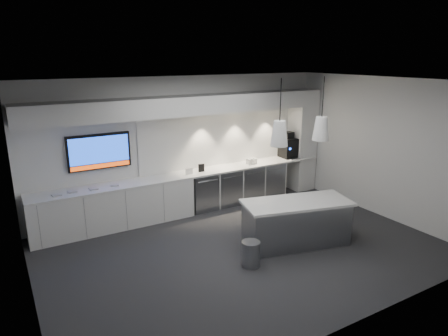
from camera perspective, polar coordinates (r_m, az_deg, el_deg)
floor at (r=7.47m, az=2.90°, el=-11.46°), size 7.00×7.00×0.00m
ceiling at (r=6.66m, az=3.26°, el=12.17°), size 7.00×7.00×0.00m
wall_back at (r=9.04m, az=-5.67°, el=3.46°), size 7.00×0.00×7.00m
wall_front at (r=5.13m, az=18.68°, el=-7.01°), size 7.00×0.00×7.00m
wall_left at (r=5.86m, az=-27.00°, el=-5.09°), size 0.00×7.00×7.00m
wall_right at (r=9.26m, az=21.52°, el=2.72°), size 0.00×7.00×7.00m
back_counter at (r=8.91m, az=-4.69°, el=-0.82°), size 6.80×0.65×0.04m
left_base_cabinets at (r=8.49m, az=-15.36°, el=-5.41°), size 3.30×0.63×0.86m
fridge_unit_a at (r=9.15m, az=-3.21°, el=-3.33°), size 0.60×0.61×0.85m
fridge_unit_b at (r=9.44m, az=0.19°, el=-2.70°), size 0.60×0.61×0.85m
fridge_unit_c at (r=9.76m, az=3.39°, el=-2.11°), size 0.60×0.61×0.85m
fridge_unit_d at (r=10.11m, az=6.36°, el=-1.54°), size 0.60×0.61×0.85m
backsplash at (r=9.56m, az=0.93°, el=4.52°), size 4.60×0.03×1.30m
soffit at (r=8.62m, az=-4.99°, el=8.95°), size 6.90×0.60×0.40m
column at (r=10.56m, az=11.07°, el=3.91°), size 0.55×0.55×2.60m
wall_tv at (r=8.39m, az=-17.39°, el=2.25°), size 1.25×0.07×0.72m
island at (r=7.60m, az=10.25°, el=-7.66°), size 2.13×1.31×0.84m
bin at (r=6.84m, az=3.85°, el=-12.12°), size 0.35×0.35×0.44m
coffee_machine at (r=10.31m, az=9.17°, el=2.98°), size 0.38×0.55×0.66m
sign_black at (r=8.95m, az=-3.26°, el=0.02°), size 0.14×0.04×0.18m
sign_white at (r=8.77m, az=-5.01°, el=-0.48°), size 0.18×0.04×0.14m
cup_cluster at (r=9.60m, az=3.96°, el=0.96°), size 0.25×0.16×0.14m
tray_a at (r=8.07m, az=-22.84°, el=-3.58°), size 0.18×0.18×0.02m
tray_b at (r=8.17m, az=-20.84°, el=-3.15°), size 0.17×0.17×0.02m
tray_c at (r=8.20m, az=-18.16°, el=-2.82°), size 0.16×0.16×0.02m
tray_d at (r=8.32m, az=-15.33°, el=-2.32°), size 0.20×0.20×0.02m
pendant_left at (r=6.81m, az=7.91°, el=4.93°), size 0.30×0.30×1.13m
pendant_right at (r=7.42m, az=13.70°, el=5.52°), size 0.30×0.30×1.13m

